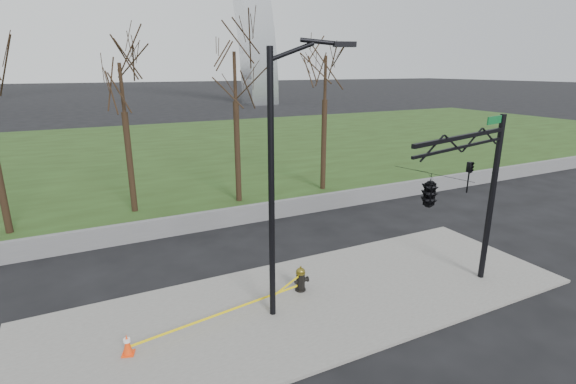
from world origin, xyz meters
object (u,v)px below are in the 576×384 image
traffic_cone (127,344)px  street_light (279,170)px  fire_hydrant (301,279)px  traffic_signal_mast (445,185)px

traffic_cone → street_light: size_ratio=0.07×
fire_hydrant → traffic_cone: bearing=-166.9°
traffic_signal_mast → fire_hydrant: bearing=125.4°
fire_hydrant → traffic_cone: fire_hydrant is taller
traffic_cone → street_light: street_light is taller
street_light → traffic_cone: bearing=-162.3°
traffic_cone → fire_hydrant: bearing=9.1°
traffic_cone → traffic_signal_mast: 9.88m
traffic_cone → traffic_signal_mast: traffic_signal_mast is taller
fire_hydrant → traffic_signal_mast: (3.22, -2.83, 3.63)m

